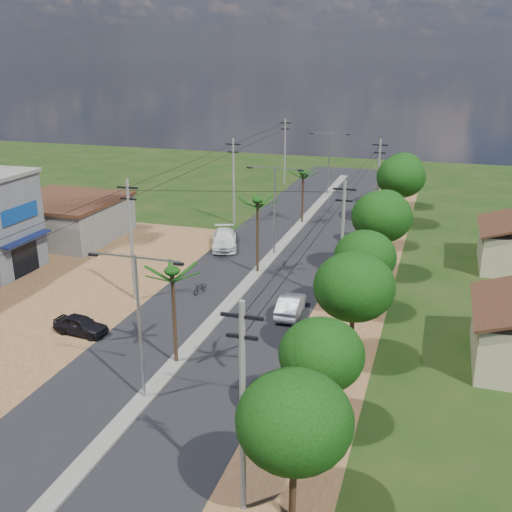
{
  "coord_description": "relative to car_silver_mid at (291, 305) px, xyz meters",
  "views": [
    {
      "loc": [
        13.78,
        -24.33,
        17.22
      ],
      "look_at": [
        1.2,
        15.74,
        3.0
      ],
      "focal_mm": 42.0,
      "sensor_mm": 36.0,
      "label": 1
    }
  ],
  "objects": [
    {
      "name": "moto_rider_west_a",
      "position": [
        -7.51,
        1.76,
        -0.27
      ],
      "size": [
        0.87,
        1.74,
        0.87
      ],
      "primitive_type": "imported",
      "rotation": [
        0.0,
        0.0,
        -0.18
      ],
      "color": "black",
      "rests_on": "ground"
    },
    {
      "name": "utility_pole_w_b",
      "position": [
        -11.68,
        -0.73,
        4.05
      ],
      "size": [
        1.6,
        0.24,
        9.0
      ],
      "color": "#605E56",
      "rests_on": "ground"
    },
    {
      "name": "utility_pole_w_c",
      "position": [
        -11.68,
        21.27,
        4.05
      ],
      "size": [
        1.6,
        0.24,
        9.0
      ],
      "color": "#605E56",
      "rests_on": "ground"
    },
    {
      "name": "car_silver_mid",
      "position": [
        0.0,
        0.0,
        0.0
      ],
      "size": [
        1.71,
        4.36,
        1.41
      ],
      "primitive_type": "imported",
      "rotation": [
        0.0,
        0.0,
        3.19
      ],
      "color": "#A9ACB2",
      "rests_on": "ground"
    },
    {
      "name": "palm_median_far",
      "position": [
        -4.68,
        23.27,
        4.55
      ],
      "size": [
        2.0,
        2.0,
        5.85
      ],
      "color": "black",
      "rests_on": "ground"
    },
    {
      "name": "moto_rider_west_b",
      "position": [
        -9.68,
        15.28,
        -0.24
      ],
      "size": [
        0.81,
        1.62,
        0.94
      ],
      "primitive_type": "imported",
      "rotation": [
        0.0,
        0.0,
        -0.25
      ],
      "color": "black",
      "rests_on": "ground"
    },
    {
      "name": "palm_median_mid",
      "position": [
        -4.68,
        7.27,
        5.19
      ],
      "size": [
        2.0,
        2.0,
        6.55
      ],
      "color": "black",
      "rests_on": "ground"
    },
    {
      "name": "tree_east_c",
      "position": [
        5.02,
        -5.73,
        4.16
      ],
      "size": [
        4.6,
        4.6,
        6.83
      ],
      "color": "black",
      "rests_on": "ground"
    },
    {
      "name": "streetlight_near",
      "position": [
        -4.68,
        -12.73,
        4.08
      ],
      "size": [
        5.1,
        0.18,
        8.0
      ],
      "color": "gray",
      "rests_on": "ground"
    },
    {
      "name": "utility_pole_e_c",
      "position": [
        2.82,
        25.27,
        4.05
      ],
      "size": [
        1.6,
        0.24,
        9.0
      ],
      "color": "#605E56",
      "rests_on": "ground"
    },
    {
      "name": "low_shed",
      "position": [
        -25.68,
        11.27,
        1.26
      ],
      "size": [
        10.4,
        10.4,
        3.95
      ],
      "color": "#605E56",
      "rests_on": "ground"
    },
    {
      "name": "median",
      "position": [
        -4.68,
        5.27,
        -0.62
      ],
      "size": [
        1.0,
        90.0,
        0.18
      ],
      "primitive_type": "cube",
      "color": "#605E56",
      "rests_on": "ground"
    },
    {
      "name": "dirt_shoulder_east",
      "position": [
        3.82,
        2.27,
        -0.69
      ],
      "size": [
        5.0,
        90.0,
        0.03
      ],
      "primitive_type": "cube",
      "color": "brown",
      "rests_on": "ground"
    },
    {
      "name": "utility_pole_e_a",
      "position": [
        2.82,
        -18.73,
        4.05
      ],
      "size": [
        1.6,
        0.24,
        9.0
      ],
      "color": "#605E56",
      "rests_on": "ground"
    },
    {
      "name": "tree_east_a",
      "position": [
        4.82,
        -18.73,
        3.78
      ],
      "size": [
        4.4,
        4.4,
        6.37
      ],
      "color": "black",
      "rests_on": "ground"
    },
    {
      "name": "tree_east_e",
      "position": [
        4.92,
        9.27,
        4.38
      ],
      "size": [
        4.8,
        4.8,
        7.14
      ],
      "color": "black",
      "rests_on": "ground"
    },
    {
      "name": "car_white_far",
      "position": [
        -9.68,
        12.89,
        0.08
      ],
      "size": [
        3.95,
        5.87,
        1.58
      ],
      "primitive_type": "imported",
      "rotation": [
        0.0,
        0.0,
        0.35
      ],
      "color": "silver",
      "rests_on": "ground"
    },
    {
      "name": "tree_east_f",
      "position": [
        4.52,
        17.27,
        3.18
      ],
      "size": [
        3.8,
        3.8,
        5.52
      ],
      "color": "black",
      "rests_on": "ground"
    },
    {
      "name": "palm_median_near",
      "position": [
        -4.68,
        -8.73,
        4.83
      ],
      "size": [
        2.0,
        2.0,
        6.15
      ],
      "color": "black",
      "rests_on": "ground"
    },
    {
      "name": "streetlight_mid",
      "position": [
        -4.68,
        12.27,
        4.08
      ],
      "size": [
        5.1,
        0.18,
        8.0
      ],
      "color": "gray",
      "rests_on": "ground"
    },
    {
      "name": "road",
      "position": [
        -4.68,
        2.27,
        -0.69
      ],
      "size": [
        12.0,
        110.0,
        0.04
      ],
      "primitive_type": "cube",
      "color": "black",
      "rests_on": "ground"
    },
    {
      "name": "dirt_lot_west",
      "position": [
        -19.68,
        -4.73,
        -0.69
      ],
      "size": [
        18.0,
        46.0,
        0.04
      ],
      "primitive_type": "cube",
      "color": "brown",
      "rests_on": "ground"
    },
    {
      "name": "car_parked_dark",
      "position": [
        -12.18,
        -6.99,
        -0.08
      ],
      "size": [
        3.81,
        1.83,
        1.25
      ],
      "primitive_type": "imported",
      "rotation": [
        0.0,
        0.0,
        1.47
      ],
      "color": "black",
      "rests_on": "ground"
    },
    {
      "name": "tree_east_g",
      "position": [
        5.12,
        25.27,
        4.53
      ],
      "size": [
        5.0,
        5.0,
        7.38
      ],
      "color": "black",
      "rests_on": "ground"
    },
    {
      "name": "utility_pole_e_b",
      "position": [
        2.82,
        3.27,
        4.05
      ],
      "size": [
        1.6,
        0.24,
        9.0
      ],
      "color": "#605E56",
      "rests_on": "ground"
    },
    {
      "name": "tree_east_h",
      "position": [
        4.82,
        33.27,
        3.93
      ],
      "size": [
        4.4,
        4.4,
        6.52
      ],
      "color": "black",
      "rests_on": "ground"
    },
    {
      "name": "streetlight_far",
      "position": [
        -4.68,
        37.27,
        4.08
      ],
      "size": [
        5.1,
        0.18,
        8.0
      ],
      "color": "gray",
      "rests_on": "ground"
    },
    {
      "name": "tree_east_b",
      "position": [
        4.62,
        -12.73,
        3.41
      ],
      "size": [
        4.0,
        4.0,
        5.83
      ],
      "color": "black",
      "rests_on": "ground"
    },
    {
      "name": "utility_pole_w_d",
      "position": [
        -11.68,
        42.27,
        4.05
      ],
      "size": [
        1.6,
        0.24,
        9.0
      ],
      "color": "#605E56",
      "rests_on": "ground"
    },
    {
      "name": "tree_east_d",
      "position": [
        4.72,
        1.27,
        3.63
      ],
      "size": [
        4.2,
        4.2,
        6.13
      ],
      "color": "black",
      "rests_on": "ground"
    },
    {
      "name": "ground",
      "position": [
        -4.68,
        -12.73,
        -0.71
      ],
      "size": [
        160.0,
        160.0,
        0.0
      ],
      "primitive_type": "plane",
      "color": "black",
      "rests_on": "ground"
    }
  ]
}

